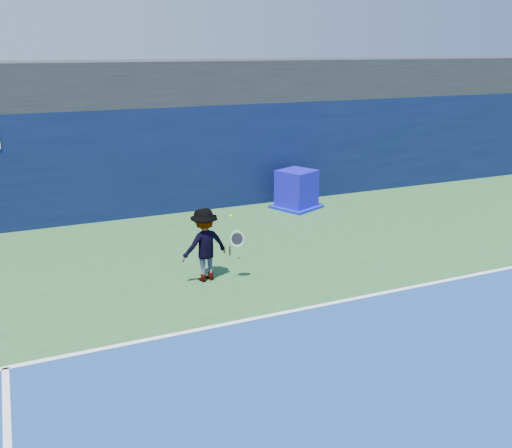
{
  "coord_description": "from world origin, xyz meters",
  "views": [
    {
      "loc": [
        -4.55,
        -5.33,
        4.59
      ],
      "look_at": [
        0.04,
        5.2,
        1.0
      ],
      "focal_mm": 40.0,
      "sensor_mm": 36.0,
      "label": 1
    }
  ],
  "objects": [
    {
      "name": "tennis_ball",
      "position": [
        -0.37,
        5.62,
        1.11
      ],
      "size": [
        0.07,
        0.07,
        0.07
      ],
      "color": "#CDEE1A",
      "rests_on": "ground"
    },
    {
      "name": "back_wall_assembly",
      "position": [
        -0.0,
        10.5,
        1.5
      ],
      "size": [
        36.0,
        1.03,
        3.0
      ],
      "color": "#091336",
      "rests_on": "ground"
    },
    {
      "name": "equipment_cart",
      "position": [
        3.06,
        9.15,
        0.52
      ],
      "size": [
        1.56,
        1.56,
        1.13
      ],
      "color": "#130DB7",
      "rests_on": "ground"
    },
    {
      "name": "tennis_player",
      "position": [
        -1.17,
        5.03,
        0.76
      ],
      "size": [
        1.26,
        0.73,
        1.52
      ],
      "color": "silver",
      "rests_on": "ground"
    },
    {
      "name": "ground",
      "position": [
        0.0,
        0.0,
        0.0
      ],
      "size": [
        80.0,
        80.0,
        0.0
      ],
      "primitive_type": "plane",
      "color": "#295B2C",
      "rests_on": "ground"
    },
    {
      "name": "baseline",
      "position": [
        0.0,
        3.0,
        0.01
      ],
      "size": [
        24.0,
        0.1,
        0.01
      ],
      "primitive_type": "cube",
      "color": "white",
      "rests_on": "ground"
    },
    {
      "name": "stadium_band",
      "position": [
        0.0,
        11.5,
        3.6
      ],
      "size": [
        36.0,
        3.0,
        1.2
      ],
      "primitive_type": "cube",
      "color": "black",
      "rests_on": "back_wall_assembly"
    }
  ]
}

